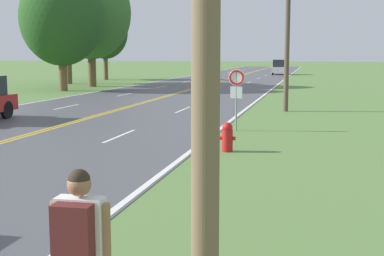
{
  "coord_description": "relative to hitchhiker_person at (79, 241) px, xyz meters",
  "views": [
    {
      "loc": [
        9.84,
        -0.76,
        2.84
      ],
      "look_at": [
        7.1,
        10.92,
        1.17
      ],
      "focal_mm": 50.0,
      "sensor_mm": 36.0,
      "label": 1
    }
  ],
  "objects": [
    {
      "name": "hitchhiker_person",
      "position": [
        0.0,
        0.0,
        0.0
      ],
      "size": [
        0.6,
        0.43,
        1.77
      ],
      "rotation": [
        0.0,
        0.0,
        1.61
      ],
      "color": "navy",
      "rests_on": "ground"
    },
    {
      "name": "fire_hydrant",
      "position": [
        -0.35,
        10.73,
        -0.64
      ],
      "size": [
        0.48,
        0.32,
        0.86
      ],
      "color": "red",
      "rests_on": "ground"
    },
    {
      "name": "traffic_sign",
      "position": [
        -0.74,
        15.01,
        0.63
      ],
      "size": [
        0.6,
        0.1,
        2.28
      ],
      "color": "gray",
      "rests_on": "ground"
    },
    {
      "name": "utility_pole_midground",
      "position": [
        0.67,
        22.3,
        2.91
      ],
      "size": [
        1.8,
        0.24,
        7.68
      ],
      "color": "brown",
      "rests_on": "ground"
    },
    {
      "name": "tree_left_verge",
      "position": [
        -16.94,
        38.95,
        5.23
      ],
      "size": [
        6.9,
        6.9,
        10.3
      ],
      "color": "brown",
      "rests_on": "ground"
    },
    {
      "name": "tree_behind_sign",
      "position": [
        -16.89,
        33.37,
        4.42
      ],
      "size": [
        6.26,
        6.26,
        9.12
      ],
      "color": "brown",
      "rests_on": "ground"
    },
    {
      "name": "tree_mid_treeline",
      "position": [
        -20.85,
        42.49,
        5.69
      ],
      "size": [
        5.46,
        5.46,
        9.94
      ],
      "color": "brown",
      "rests_on": "ground"
    },
    {
      "name": "tree_right_cluster",
      "position": [
        -20.56,
        50.9,
        4.02
      ],
      "size": [
        4.94,
        4.94,
        7.96
      ],
      "color": "brown",
      "rests_on": "ground"
    },
    {
      "name": "car_silver_van_mid_near",
      "position": [
        -2.94,
        69.76,
        -0.04
      ],
      "size": [
        2.1,
        4.06,
        2.05
      ],
      "rotation": [
        0.0,
        0.0,
        -1.52
      ],
      "color": "black",
      "rests_on": "ground"
    }
  ]
}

